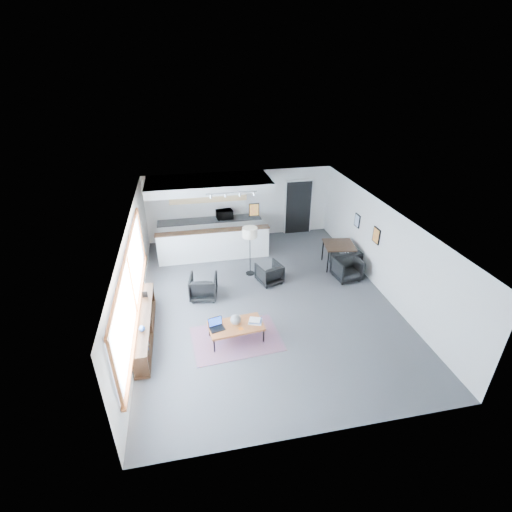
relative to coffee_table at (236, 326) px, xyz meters
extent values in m
cube|color=#464648|center=(1.09, 1.56, -0.41)|extent=(7.00, 9.00, 0.01)
cube|color=white|center=(1.09, 1.56, 2.20)|extent=(7.00, 9.00, 0.01)
cube|color=silver|center=(1.09, 6.06, 0.90)|extent=(7.00, 0.01, 2.60)
cube|color=silver|center=(1.09, -2.95, 0.90)|extent=(7.00, 0.01, 2.60)
cube|color=silver|center=(-2.41, 1.56, 0.90)|extent=(0.01, 9.00, 2.60)
cube|color=silver|center=(4.60, 1.56, 0.90)|extent=(0.01, 9.00, 2.60)
cube|color=#8CBFFF|center=(-2.38, 0.66, 1.10)|extent=(0.02, 5.80, 1.55)
cube|color=brown|center=(-2.35, 0.66, 0.30)|extent=(0.10, 5.95, 0.06)
cube|color=brown|center=(-2.36, 0.66, 1.90)|extent=(0.06, 5.95, 0.06)
cube|color=brown|center=(-2.36, -2.24, 1.10)|extent=(0.06, 0.06, 1.60)
cube|color=brown|center=(-2.36, 0.66, 1.10)|extent=(0.06, 0.06, 1.60)
cube|color=brown|center=(-2.36, 3.56, 1.10)|extent=(0.06, 0.06, 1.60)
cube|color=#341F12|center=(-2.21, 0.56, 0.22)|extent=(0.35, 3.00, 0.05)
cube|color=#341F12|center=(-2.21, 0.56, -0.35)|extent=(0.35, 3.00, 0.05)
cube|color=#341F12|center=(-2.21, -0.89, -0.07)|extent=(0.33, 0.04, 0.55)
cube|color=#341F12|center=(-2.21, 0.56, -0.07)|extent=(0.33, 0.04, 0.55)
cube|color=#341F12|center=(-2.21, 2.01, -0.07)|extent=(0.33, 0.04, 0.55)
cube|color=#3359A5|center=(-2.21, -0.74, -0.23)|extent=(0.18, 0.04, 0.20)
cube|color=silver|center=(-2.21, -0.57, -0.22)|extent=(0.18, 0.04, 0.22)
cube|color=maroon|center=(-2.21, -0.40, -0.21)|extent=(0.18, 0.04, 0.24)
cube|color=#341F12|center=(-2.21, -0.23, -0.23)|extent=(0.18, 0.04, 0.20)
cube|color=#3359A5|center=(-2.21, -0.06, -0.22)|extent=(0.18, 0.04, 0.22)
cube|color=silver|center=(-2.21, 0.11, -0.21)|extent=(0.18, 0.04, 0.24)
cube|color=maroon|center=(-2.21, 0.28, -0.23)|extent=(0.18, 0.04, 0.20)
cube|color=#341F12|center=(-2.21, 0.45, -0.22)|extent=(0.18, 0.04, 0.22)
cube|color=#3359A5|center=(-2.21, 0.62, -0.21)|extent=(0.18, 0.03, 0.24)
cube|color=silver|center=(-2.21, 0.79, -0.23)|extent=(0.18, 0.03, 0.20)
cube|color=maroon|center=(-2.21, 0.96, -0.22)|extent=(0.18, 0.03, 0.22)
cube|color=#341F12|center=(-2.21, 1.13, -0.21)|extent=(0.18, 0.04, 0.24)
cube|color=black|center=(-2.21, 1.36, 0.33)|extent=(0.14, 0.02, 0.18)
sphere|color=#264C99|center=(-2.19, -0.04, 0.31)|extent=(0.14, 0.14, 0.14)
cube|color=white|center=(-0.11, 4.26, 0.15)|extent=(3.80, 0.25, 1.10)
cube|color=#341F12|center=(-0.11, 4.26, 0.71)|extent=(3.85, 0.32, 0.04)
cube|color=white|center=(-0.11, 5.71, 0.05)|extent=(3.80, 0.60, 0.90)
cube|color=#2D2D2D|center=(-0.11, 5.71, 0.51)|extent=(3.82, 0.62, 0.04)
cube|color=tan|center=(-0.11, 5.86, 1.55)|extent=(2.80, 0.35, 0.70)
cube|color=white|center=(-0.11, 5.16, 2.05)|extent=(4.20, 1.80, 0.30)
cube|color=black|center=(1.29, 4.27, 1.35)|extent=(0.35, 0.03, 0.45)
cube|color=orange|center=(1.29, 4.25, 1.35)|extent=(0.30, 0.01, 0.40)
cube|color=black|center=(3.39, 5.98, 0.65)|extent=(1.00, 0.12, 2.10)
cube|color=white|center=(2.87, 5.99, 0.65)|extent=(0.06, 0.10, 2.10)
cube|color=white|center=(3.91, 5.99, 0.65)|extent=(0.06, 0.10, 2.10)
cube|color=white|center=(3.39, 5.99, 1.72)|extent=(1.10, 0.10, 0.06)
cube|color=silver|center=(0.49, 3.76, 2.16)|extent=(1.60, 0.04, 0.04)
cylinder|color=silver|center=(-0.16, 3.76, 2.08)|extent=(0.07, 0.07, 0.09)
cylinder|color=silver|center=(0.29, 3.76, 2.08)|extent=(0.07, 0.07, 0.09)
cylinder|color=silver|center=(0.74, 3.76, 2.08)|extent=(0.07, 0.07, 0.09)
cylinder|color=silver|center=(1.19, 3.76, 2.08)|extent=(0.07, 0.07, 0.09)
cube|color=black|center=(4.56, 1.96, 1.15)|extent=(0.03, 0.38, 0.48)
cube|color=orange|center=(4.55, 1.96, 1.15)|extent=(0.00, 0.32, 0.42)
cube|color=black|center=(4.56, 3.26, 1.10)|extent=(0.03, 0.34, 0.44)
cube|color=#859FC5|center=(4.55, 3.26, 1.10)|extent=(0.00, 0.28, 0.38)
cube|color=brown|center=(0.00, 0.00, -0.40)|extent=(2.26, 1.63, 0.01)
cube|color=brown|center=(0.00, 0.00, 0.01)|extent=(1.40, 0.85, 0.05)
cube|color=black|center=(-0.58, -0.37, -0.21)|extent=(0.03, 0.03, 0.39)
cube|color=black|center=(-0.64, 0.24, -0.21)|extent=(0.03, 0.03, 0.39)
cube|color=black|center=(0.64, -0.24, -0.21)|extent=(0.03, 0.03, 0.39)
cube|color=black|center=(0.58, 0.37, -0.21)|extent=(0.03, 0.03, 0.39)
cube|color=black|center=(0.03, -0.31, -0.02)|extent=(1.27, 0.16, 0.03)
cube|color=black|center=(-0.03, 0.31, -0.02)|extent=(1.27, 0.16, 0.03)
cube|color=black|center=(-0.47, -0.05, 0.04)|extent=(0.40, 0.33, 0.02)
cube|color=black|center=(-0.50, 0.07, 0.17)|extent=(0.35, 0.15, 0.23)
cube|color=blue|center=(-0.50, 0.07, 0.17)|extent=(0.32, 0.12, 0.20)
sphere|color=gray|center=(0.01, 0.05, 0.16)|extent=(0.26, 0.26, 0.26)
cube|color=silver|center=(0.49, 0.02, 0.05)|extent=(0.39, 0.35, 0.04)
cube|color=#3359A5|center=(0.49, 0.02, 0.09)|extent=(0.35, 0.32, 0.03)
cube|color=silver|center=(0.47, 0.00, 0.12)|extent=(0.33, 0.29, 0.03)
cube|color=#E5590C|center=(0.09, -0.16, 0.04)|extent=(0.13, 0.13, 0.01)
imported|color=black|center=(-0.65, 2.03, -0.01)|extent=(0.87, 0.83, 0.78)
imported|color=black|center=(1.42, 2.45, -0.05)|extent=(0.86, 0.83, 0.71)
cylinder|color=black|center=(0.93, 3.08, -0.39)|extent=(0.32, 0.32, 0.03)
cylinder|color=black|center=(0.93, 3.08, 0.31)|extent=(0.03, 0.03, 1.38)
cylinder|color=#F2E4C7|center=(0.93, 3.08, 1.08)|extent=(0.53, 0.53, 0.31)
cube|color=#341F12|center=(3.91, 3.02, 0.38)|extent=(1.10, 1.10, 0.04)
cylinder|color=black|center=(3.42, 2.67, -0.02)|extent=(0.05, 0.05, 0.77)
cylinder|color=black|center=(3.55, 3.51, -0.02)|extent=(0.05, 0.05, 0.77)
cylinder|color=black|center=(4.26, 2.54, -0.02)|extent=(0.05, 0.05, 0.77)
cylinder|color=black|center=(4.39, 3.38, -0.02)|extent=(0.05, 0.05, 0.77)
imported|color=black|center=(3.87, 2.18, -0.06)|extent=(0.72, 0.69, 0.68)
imported|color=black|center=(4.09, 2.80, -0.06)|extent=(0.72, 0.68, 0.68)
imported|color=black|center=(0.45, 5.71, 0.73)|extent=(0.62, 0.40, 0.40)
camera|label=1|loc=(-0.94, -7.17, 5.79)|focal=26.00mm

